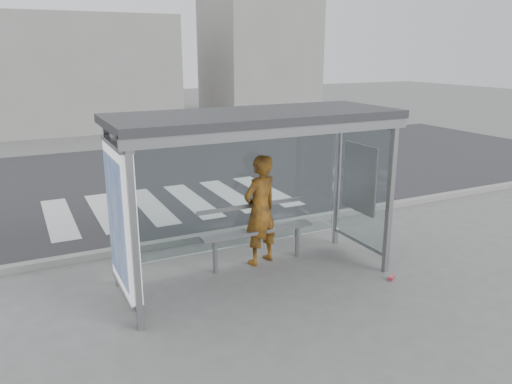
% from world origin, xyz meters
% --- Properties ---
extents(ground, '(80.00, 80.00, 0.00)m').
position_xyz_m(ground, '(0.00, 0.00, 0.00)').
color(ground, '#61615F').
rests_on(ground, ground).
extents(road, '(30.00, 10.00, 0.01)m').
position_xyz_m(road, '(0.00, 7.00, 0.00)').
color(road, '#2E2E31').
rests_on(road, ground).
extents(curb, '(30.00, 0.18, 0.12)m').
position_xyz_m(curb, '(0.00, 1.95, 0.06)').
color(curb, gray).
rests_on(curb, ground).
extents(crosswalk, '(5.55, 3.00, 0.00)m').
position_xyz_m(crosswalk, '(0.00, 4.50, 0.00)').
color(crosswalk, silver).
rests_on(crosswalk, ground).
extents(bus_shelter, '(4.25, 1.65, 2.62)m').
position_xyz_m(bus_shelter, '(-0.37, 0.06, 1.98)').
color(bus_shelter, gray).
rests_on(bus_shelter, ground).
extents(building_center, '(8.00, 5.00, 5.00)m').
position_xyz_m(building_center, '(0.00, 18.00, 2.50)').
color(building_center, gray).
rests_on(building_center, ground).
extents(building_right, '(5.00, 5.00, 7.00)m').
position_xyz_m(building_right, '(9.00, 18.00, 3.50)').
color(building_right, gray).
rests_on(building_right, ground).
extents(person, '(0.78, 0.63, 1.86)m').
position_xyz_m(person, '(0.34, 0.53, 0.93)').
color(person, orange).
rests_on(person, ground).
extents(bench, '(1.97, 0.33, 1.02)m').
position_xyz_m(bench, '(0.27, 0.50, 0.60)').
color(bench, slate).
rests_on(bench, ground).
extents(soda_can, '(0.15, 0.13, 0.07)m').
position_xyz_m(soda_can, '(1.88, -1.00, 0.04)').
color(soda_can, '#ED455E').
rests_on(soda_can, ground).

